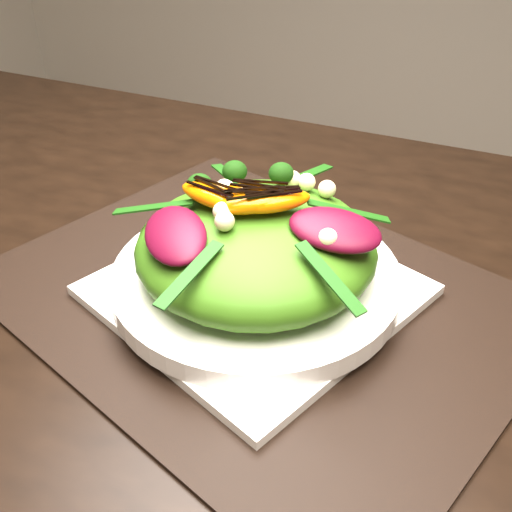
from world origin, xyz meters
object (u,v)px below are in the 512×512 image
at_px(placemat, 256,296).
at_px(salad_bowl, 256,278).
at_px(plate_base, 256,290).
at_px(lettuce_mound, 256,246).
at_px(dining_table, 169,298).
at_px(orange_segment, 251,192).

height_order(placemat, salad_bowl, salad_bowl).
height_order(plate_base, lettuce_mound, lettuce_mound).
distance_m(dining_table, salad_bowl, 0.10).
xyz_separation_m(placemat, orange_segment, (-0.01, 0.02, 0.10)).
height_order(plate_base, orange_segment, orange_segment).
height_order(placemat, lettuce_mound, lettuce_mound).
distance_m(placemat, salad_bowl, 0.02).
relative_size(dining_table, salad_bowl, 5.86).
bearing_deg(dining_table, plate_base, 9.23).
relative_size(plate_base, lettuce_mound, 1.16).
bearing_deg(plate_base, salad_bowl, 0.00).
distance_m(lettuce_mound, orange_segment, 0.05).
relative_size(placemat, lettuce_mound, 2.22).
bearing_deg(plate_base, placemat, 0.00).
bearing_deg(placemat, salad_bowl, 0.00).
bearing_deg(lettuce_mound, salad_bowl, 0.00).
bearing_deg(orange_segment, salad_bowl, -54.46).
distance_m(salad_bowl, lettuce_mound, 0.04).
bearing_deg(placemat, plate_base, 0.00).
height_order(dining_table, placemat, dining_table).
xyz_separation_m(placemat, plate_base, (0.00, 0.00, 0.01)).
xyz_separation_m(placemat, lettuce_mound, (0.00, 0.00, 0.06)).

